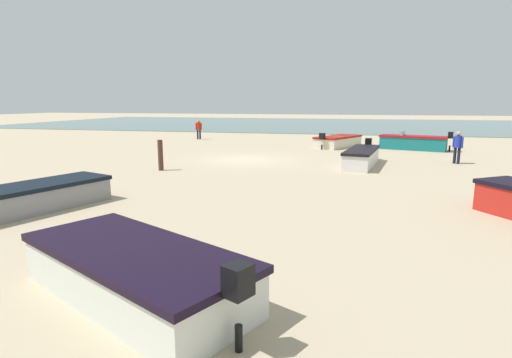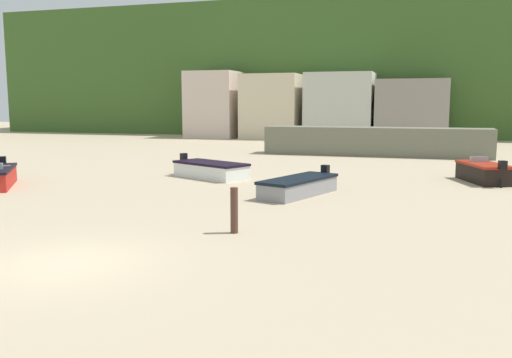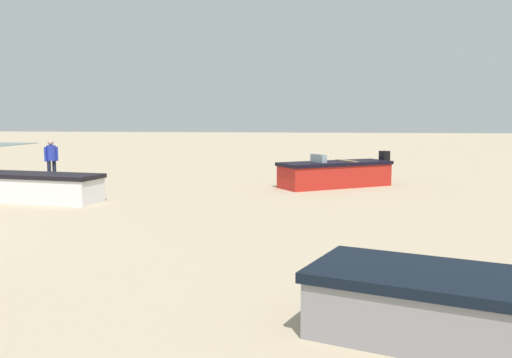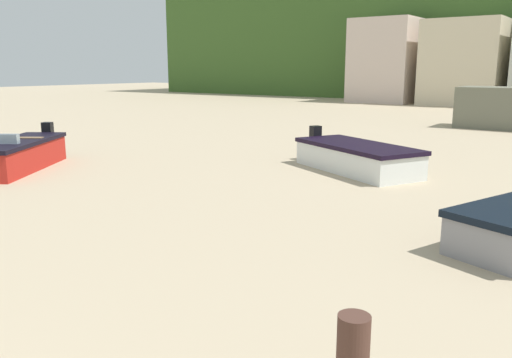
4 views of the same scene
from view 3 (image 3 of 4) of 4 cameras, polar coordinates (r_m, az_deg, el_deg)
boat_red_0 at (r=19.95m, az=8.12°, el=0.53°), size 3.44×4.17×1.22m
boat_white_2 at (r=17.67m, az=-22.07°, el=-0.75°), size 1.90×4.68×1.15m
boat_grey_4 at (r=6.59m, az=24.67°, el=-12.63°), size 2.81×4.57×1.08m
beach_walker_foreground at (r=22.53m, az=-20.19°, el=2.11°), size 0.48×0.48×1.62m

